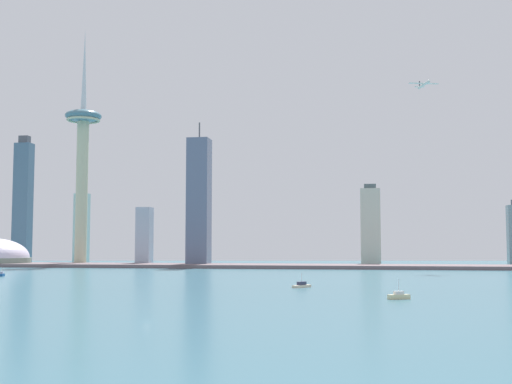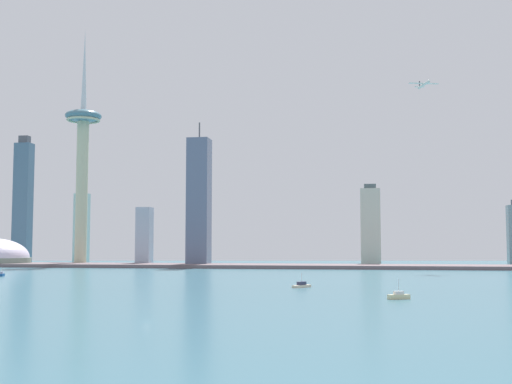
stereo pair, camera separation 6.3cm
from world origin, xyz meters
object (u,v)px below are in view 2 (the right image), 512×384
object	(u,v)px
skyscraper_1	(199,202)
skyscraper_3	(370,226)
boat_3	(399,296)
boat_4	(2,275)
airplane	(424,84)
boat_0	(302,285)
observation_tower	(83,149)
skyscraper_0	(23,202)
skyscraper_8	(144,237)
skyscraper_5	(81,229)

from	to	relation	value
skyscraper_1	skyscraper_3	bearing A→B (deg)	16.50
skyscraper_1	boat_3	size ratio (longest dim) A/B	15.25
boat_4	skyscraper_1	bearing A→B (deg)	140.77
boat_3	airplane	world-z (taller)	airplane
boat_4	airplane	distance (m)	435.91
boat_3	boat_0	bearing A→B (deg)	-81.97
observation_tower	skyscraper_0	distance (m)	138.83
skyscraper_8	boat_3	distance (m)	502.47
skyscraper_0	boat_0	bearing A→B (deg)	-45.24
skyscraper_0	skyscraper_5	distance (m)	92.29
skyscraper_1	boat_3	xyz separation A→B (m)	(198.59, -406.01, -71.55)
skyscraper_0	boat_0	size ratio (longest dim) A/B	12.25
skyscraper_5	airplane	bearing A→B (deg)	-16.06
skyscraper_5	boat_4	xyz separation A→B (m)	(70.61, -305.32, -43.80)
skyscraper_3	airplane	xyz separation A→B (m)	(53.80, -107.45, 141.00)
boat_4	skyscraper_5	bearing A→B (deg)	177.20
boat_0	airplane	size ratio (longest dim) A/B	0.45
skyscraper_5	boat_0	size ratio (longest dim) A/B	6.56
observation_tower	boat_3	distance (m)	560.94
skyscraper_8	airplane	size ratio (longest dim) A/B	2.25
boat_3	airplane	xyz separation A→B (m)	(47.92, 355.63, 185.90)
skyscraper_5	skyscraper_8	distance (m)	115.69
observation_tower	boat_4	xyz separation A→B (m)	(45.72, -248.47, -137.98)
skyscraper_1	skyscraper_5	distance (m)	188.20
skyscraper_1	skyscraper_5	xyz separation A→B (m)	(-172.37, 70.22, -27.88)
observation_tower	boat_0	size ratio (longest dim) A/B	20.86
skyscraper_1	skyscraper_5	bearing A→B (deg)	157.83
skyscraper_1	boat_4	world-z (taller)	skyscraper_1
skyscraper_5	boat_3	distance (m)	605.24
skyscraper_8	boat_4	bearing A→B (deg)	-97.16
skyscraper_0	skyscraper_5	world-z (taller)	skyscraper_0
boat_0	observation_tower	bearing A→B (deg)	72.76
observation_tower	boat_4	world-z (taller)	observation_tower
skyscraper_1	skyscraper_8	size ratio (longest dim) A/B	2.40
skyscraper_0	boat_0	distance (m)	578.99
skyscraper_8	airplane	distance (m)	358.06
skyscraper_1	boat_0	xyz separation A→B (m)	(146.57, -331.77, -71.74)
skyscraper_3	skyscraper_5	xyz separation A→B (m)	(-365.08, 13.15, -1.23)
skyscraper_1	airplane	distance (m)	276.37
observation_tower	boat_0	distance (m)	473.97
boat_4	skyscraper_0	bearing A→B (deg)	-169.24
boat_4	skyscraper_3	bearing A→B (deg)	118.95
skyscraper_8	boat_3	world-z (taller)	skyscraper_8
skyscraper_1	skyscraper_3	distance (m)	202.74
skyscraper_8	boat_0	distance (m)	412.19
observation_tower	skyscraper_5	bearing A→B (deg)	113.65
skyscraper_5	skyscraper_8	bearing A→B (deg)	-27.32
skyscraper_3	boat_0	size ratio (longest dim) A/B	6.98
observation_tower	skyscraper_1	world-z (taller)	observation_tower
skyscraper_5	boat_0	xyz separation A→B (m)	(318.94, -401.99, -43.86)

